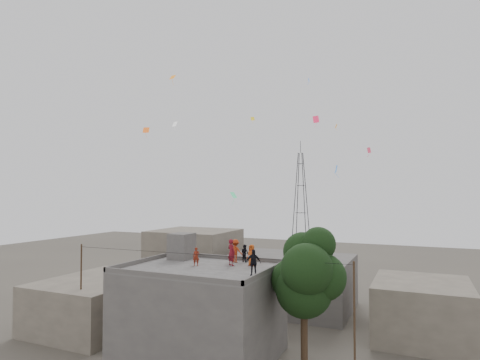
% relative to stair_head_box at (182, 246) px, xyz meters
% --- Properties ---
extents(ground, '(140.00, 140.00, 0.00)m').
position_rel_stair_head_box_xyz_m(ground, '(3.20, -2.60, -7.10)').
color(ground, '#464039').
rests_on(ground, ground).
extents(main_building, '(10.00, 8.00, 6.10)m').
position_rel_stair_head_box_xyz_m(main_building, '(3.20, -2.60, -4.05)').
color(main_building, '#524F4C').
rests_on(main_building, ground).
extents(parapet, '(10.00, 8.00, 0.30)m').
position_rel_stair_head_box_xyz_m(parapet, '(3.20, -2.60, -0.85)').
color(parapet, '#524F4C').
rests_on(parapet, main_building).
extents(stair_head_box, '(1.60, 1.80, 2.00)m').
position_rel_stair_head_box_xyz_m(stair_head_box, '(0.00, 0.00, 0.00)').
color(stair_head_box, '#524F4C').
rests_on(stair_head_box, main_building).
extents(neighbor_west, '(8.00, 10.00, 4.00)m').
position_rel_stair_head_box_xyz_m(neighbor_west, '(-7.80, -0.60, -5.10)').
color(neighbor_west, '#62584D').
rests_on(neighbor_west, ground).
extents(neighbor_north, '(12.00, 9.00, 5.00)m').
position_rel_stair_head_box_xyz_m(neighbor_north, '(5.20, 11.40, -4.60)').
color(neighbor_north, '#524F4C').
rests_on(neighbor_north, ground).
extents(neighbor_northwest, '(9.00, 8.00, 7.00)m').
position_rel_stair_head_box_xyz_m(neighbor_northwest, '(-6.80, 13.40, -3.60)').
color(neighbor_northwest, '#62584D').
rests_on(neighbor_northwest, ground).
extents(neighbor_east, '(7.00, 8.00, 4.40)m').
position_rel_stair_head_box_xyz_m(neighbor_east, '(17.20, 7.40, -4.90)').
color(neighbor_east, '#62584D').
rests_on(neighbor_east, ground).
extents(tree, '(4.90, 4.60, 9.10)m').
position_rel_stair_head_box_xyz_m(tree, '(10.57, -2.00, -1.00)').
color(tree, black).
rests_on(tree, ground).
extents(utility_line, '(20.12, 0.62, 7.40)m').
position_rel_stair_head_box_xyz_m(utility_line, '(3.70, -3.85, -3.27)').
color(utility_line, black).
rests_on(utility_line, ground).
extents(transmission_tower, '(2.97, 2.97, 20.01)m').
position_rel_stair_head_box_xyz_m(transmission_tower, '(-0.80, 37.40, 1.97)').
color(transmission_tower, black).
rests_on(transmission_tower, ground).
extents(person_red_adult, '(0.81, 0.71, 1.87)m').
position_rel_stair_head_box_xyz_m(person_red_adult, '(4.82, -1.04, -0.06)').
color(person_red_adult, maroon).
rests_on(person_red_adult, main_building).
extents(person_orange_child, '(0.82, 0.64, 1.49)m').
position_rel_stair_head_box_xyz_m(person_orange_child, '(6.15, -0.45, -0.25)').
color(person_orange_child, '#C64C16').
rests_on(person_orange_child, main_building).
extents(person_dark_child, '(0.78, 0.71, 1.30)m').
position_rel_stair_head_box_xyz_m(person_dark_child, '(5.08, 0.77, -0.35)').
color(person_dark_child, black).
rests_on(person_dark_child, main_building).
extents(person_dark_adult, '(1.03, 0.62, 1.64)m').
position_rel_stair_head_box_xyz_m(person_dark_adult, '(7.60, -3.69, -0.18)').
color(person_dark_adult, black).
rests_on(person_dark_adult, main_building).
extents(person_orange_adult, '(1.14, 0.71, 1.71)m').
position_rel_stair_head_box_xyz_m(person_orange_adult, '(4.52, 0.30, -0.15)').
color(person_orange_adult, '#A83413').
rests_on(person_orange_adult, main_building).
extents(person_red_child, '(0.55, 0.45, 1.29)m').
position_rel_stair_head_box_xyz_m(person_red_child, '(2.56, -2.12, -0.36)').
color(person_red_child, maroon).
rests_on(person_red_child, main_building).
extents(kites, '(17.99, 16.53, 12.26)m').
position_rel_stair_head_box_xyz_m(kites, '(4.81, 5.01, 9.56)').
color(kites, orange).
rests_on(kites, ground).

